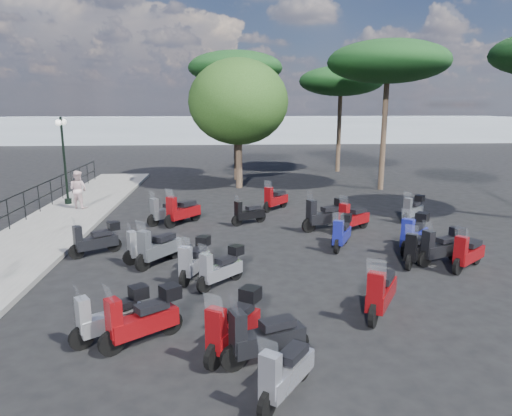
{
  "coord_description": "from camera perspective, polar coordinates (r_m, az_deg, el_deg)",
  "views": [
    {
      "loc": [
        -0.18,
        -11.24,
        4.45
      ],
      "look_at": [
        0.8,
        3.02,
        1.2
      ],
      "focal_mm": 32.0,
      "sensor_mm": 36.0,
      "label": 1
    }
  ],
  "objects": [
    {
      "name": "ground",
      "position": [
        12.09,
        -2.85,
        -8.8
      ],
      "size": [
        120.0,
        120.0,
        0.0
      ],
      "primitive_type": "plane",
      "color": "black",
      "rests_on": "ground"
    },
    {
      "name": "sidewalk",
      "position": [
        16.19,
        -26.83,
        -4.3
      ],
      "size": [
        3.0,
        30.0,
        0.15
      ],
      "primitive_type": "cube",
      "color": "slate",
      "rests_on": "ground"
    },
    {
      "name": "lamp_post_2",
      "position": [
        21.62,
        -22.88,
        6.14
      ],
      "size": [
        0.35,
        1.12,
        3.8
      ],
      "rotation": [
        0.0,
        0.0,
        0.1
      ],
      "color": "black",
      "rests_on": "sidewalk"
    },
    {
      "name": "pedestrian_far",
      "position": [
        20.67,
        -21.34,
        2.17
      ],
      "size": [
        0.95,
        0.86,
        1.6
      ],
      "primitive_type": "imported",
      "rotation": [
        0.0,
        0.0,
        2.74
      ],
      "color": "beige",
      "rests_on": "sidewalk"
    },
    {
      "name": "scooter_1",
      "position": [
        9.39,
        -17.61,
        -12.82
      ],
      "size": [
        1.4,
        1.03,
        1.27
      ],
      "rotation": [
        0.0,
        0.0,
        2.16
      ],
      "color": "black",
      "rests_on": "ground"
    },
    {
      "name": "scooter_2",
      "position": [
        9.07,
        -13.99,
        -13.33
      ],
      "size": [
        1.46,
        1.15,
        1.36
      ],
      "rotation": [
        0.0,
        0.0,
        2.2
      ],
      "color": "black",
      "rests_on": "ground"
    },
    {
      "name": "scooter_3",
      "position": [
        13.19,
        -12.15,
        -4.95
      ],
      "size": [
        1.16,
        1.5,
        1.42
      ],
      "rotation": [
        0.0,
        0.0,
        2.51
      ],
      "color": "black",
      "rests_on": "ground"
    },
    {
      "name": "scooter_4",
      "position": [
        14.54,
        -19.4,
        -3.81
      ],
      "size": [
        1.4,
        1.01,
        1.26
      ],
      "rotation": [
        0.0,
        0.0,
        2.15
      ],
      "color": "black",
      "rests_on": "ground"
    },
    {
      "name": "scooter_5",
      "position": [
        17.64,
        -11.2,
        -0.5
      ],
      "size": [
        1.38,
        1.14,
        1.34
      ],
      "rotation": [
        0.0,
        0.0,
        2.25
      ],
      "color": "black",
      "rests_on": "ground"
    },
    {
      "name": "scooter_7",
      "position": [
        7.42,
        3.67,
        -19.94
      ],
      "size": [
        1.03,
        1.34,
        1.26
      ],
      "rotation": [
        0.0,
        0.0,
        2.51
      ],
      "color": "black",
      "rests_on": "ground"
    },
    {
      "name": "scooter_8",
      "position": [
        12.02,
        -7.69,
        -6.53
      ],
      "size": [
        0.81,
        1.57,
        1.3
      ],
      "rotation": [
        0.0,
        0.0,
        2.77
      ],
      "color": "black",
      "rests_on": "ground"
    },
    {
      "name": "scooter_9",
      "position": [
        13.55,
        -13.38,
        -4.8
      ],
      "size": [
        1.4,
        0.91,
        1.24
      ],
      "rotation": [
        0.0,
        0.0,
        2.1
      ],
      "color": "black",
      "rests_on": "ground"
    },
    {
      "name": "scooter_10",
      "position": [
        17.25,
        -1.0,
        -0.72
      ],
      "size": [
        1.35,
        0.86,
        1.2
      ],
      "rotation": [
        0.0,
        0.0,
        2.08
      ],
      "color": "black",
      "rests_on": "ground"
    },
    {
      "name": "scooter_11",
      "position": [
        17.41,
        -9.22,
        -0.44
      ],
      "size": [
        1.28,
        1.49,
        1.47
      ],
      "rotation": [
        0.0,
        0.0,
        2.44
      ],
      "color": "black",
      "rests_on": "ground"
    },
    {
      "name": "scooter_13",
      "position": [
        8.57,
        -2.82,
        -14.51
      ],
      "size": [
        1.1,
        1.53,
        1.38
      ],
      "rotation": [
        0.0,
        0.0,
        2.57
      ],
      "color": "black",
      "rests_on": "ground"
    },
    {
      "name": "scooter_14",
      "position": [
        8.25,
        0.98,
        -16.01
      ],
      "size": [
        1.63,
        0.82,
        1.36
      ],
      "rotation": [
        0.0,
        0.0,
        1.94
      ],
      "color": "black",
      "rests_on": "ground"
    },
    {
      "name": "scooter_15",
      "position": [
        11.49,
        -4.39,
        -7.54
      ],
      "size": [
        1.2,
        1.19,
        1.23
      ],
      "rotation": [
        0.0,
        0.0,
        2.35
      ],
      "color": "black",
      "rests_on": "ground"
    },
    {
      "name": "scooter_16",
      "position": [
        14.66,
        10.68,
        -3.11
      ],
      "size": [
        0.92,
        1.5,
        1.29
      ],
      "rotation": [
        0.0,
        0.0,
        2.67
      ],
      "color": "black",
      "rests_on": "ground"
    },
    {
      "name": "scooter_17",
      "position": [
        10.27,
        15.33,
        -10.24
      ],
      "size": [
        1.08,
        1.62,
        1.46
      ],
      "rotation": [
        0.0,
        0.0,
        2.6
      ],
      "color": "black",
      "rests_on": "ground"
    },
    {
      "name": "scooter_18",
      "position": [
        14.0,
        22.15,
        -4.54
      ],
      "size": [
        1.58,
        0.86,
        1.33
      ],
      "rotation": [
        0.0,
        0.0,
        1.97
      ],
      "color": "black",
      "rests_on": "ground"
    },
    {
      "name": "scooter_19",
      "position": [
        14.88,
        19.15,
        -3.11
      ],
      "size": [
        1.36,
        1.48,
        1.46
      ],
      "rotation": [
        0.0,
        0.0,
        2.41
      ],
      "color": "black",
      "rests_on": "ground"
    },
    {
      "name": "scooter_20",
      "position": [
        16.6,
        8.68,
        -0.9
      ],
      "size": [
        1.78,
        0.93,
        1.48
      ],
      "rotation": [
        0.0,
        0.0,
        1.94
      ],
      "color": "black",
      "rests_on": "ground"
    },
    {
      "name": "scooter_21",
      "position": [
        19.58,
        2.42,
        1.08
      ],
      "size": [
        1.19,
        1.38,
        1.37
      ],
      "rotation": [
        0.0,
        0.0,
        2.44
      ],
      "color": "black",
      "rests_on": "ground"
    },
    {
      "name": "scooter_24",
      "position": [
        13.69,
        19.2,
        -4.92
      ],
      "size": [
        1.05,
        1.37,
        1.29
      ],
      "rotation": [
        0.0,
        0.0,
        2.51
      ],
      "color": "black",
      "rests_on": "ground"
    },
    {
      "name": "scooter_25",
      "position": [
        13.81,
        24.95,
        -5.21
      ],
      "size": [
        1.37,
        1.13,
        1.33
      ],
      "rotation": [
        0.0,
        0.0,
        2.24
      ],
      "color": "black",
      "rests_on": "ground"
    },
    {
      "name": "scooter_26",
      "position": [
        16.61,
        11.99,
        -1.29
      ],
      "size": [
        1.45,
        1.17,
        1.4
      ],
      "rotation": [
        0.0,
        0.0,
        2.23
      ],
      "color": "black",
      "rests_on": "ground"
    },
    {
      "name": "scooter_27",
      "position": [
        18.81,
        19.03,
        -0.13
      ],
      "size": [
        1.24,
        1.18,
        1.24
      ],
      "rotation": [
        0.0,
        0.0,
        2.33
      ],
      "color": "black",
      "rests_on": "ground"
    },
    {
      "name": "broadleaf_tree",
      "position": [
        24.65,
        -2.2,
        13.09
      ],
      "size": [
        5.29,
        5.29,
        6.84
      ],
      "color": "#38281E",
      "rests_on": "ground"
    },
    {
      "name": "pine_0",
      "position": [
        31.44,
        10.57,
        15.29
      ],
      "size": [
        5.53,
        5.53,
        6.92
      ],
      "color": "#38281E",
      "rests_on": "ground"
    },
    {
      "name": "pine_1",
      "position": [
        25.15,
        16.18,
        17.11
      ],
      "size": [
        6.17,
        6.17,
        7.65
      ],
      "color": "#38281E",
      "rests_on": "ground"
    },
    {
      "name": "pine_2",
      "position": [
        27.57,
        -2.59,
        17.05
      ],
      "size": [
        5.48,
        5.48,
        7.49
      ],
      "color": "#38281E",
      "rests_on": "ground"
    },
    {
      "name": "distant_hills",
      "position": [
        56.32,
        -3.8,
        9.76
      ],
      "size": [
        70.0,
        8.0,
        3.0
      ],
      "primitive_type": "cube",
      "color": "gray",
      "rests_on": "ground"
    }
  ]
}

